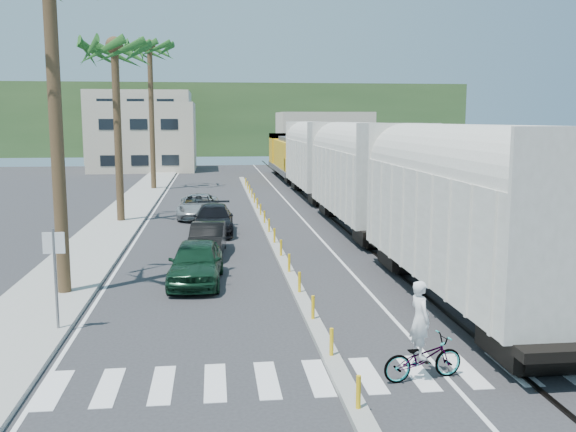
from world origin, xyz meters
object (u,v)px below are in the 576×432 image
object	(u,v)px
street_sign	(55,265)
cyclist	(422,349)
car_second	(208,239)
car_lead	(196,262)

from	to	relation	value
street_sign	cyclist	world-z (taller)	street_sign
cyclist	car_second	bearing A→B (deg)	8.00
car_lead	cyclist	world-z (taller)	cyclist
car_second	cyclist	world-z (taller)	cyclist
street_sign	car_lead	distance (m)	6.53
car_lead	car_second	distance (m)	5.18
cyclist	car_lead	bearing A→B (deg)	18.62
car_second	cyclist	size ratio (longest dim) A/B	1.84
car_second	street_sign	bearing A→B (deg)	-107.32
car_second	car_lead	bearing A→B (deg)	-89.80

